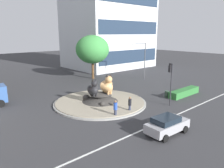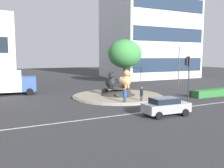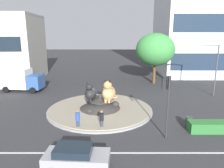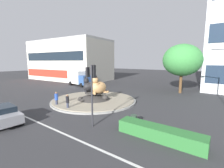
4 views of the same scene
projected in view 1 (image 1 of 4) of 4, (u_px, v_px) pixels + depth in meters
name	position (u px, v px, depth m)	size (l,w,h in m)	color
ground_plane	(100.00, 103.00, 26.79)	(160.00, 160.00, 0.00)	#333335
lane_centreline	(156.00, 124.00, 20.57)	(112.00, 0.20, 0.01)	silver
roundabout_island	(100.00, 100.00, 26.72)	(11.37, 11.37, 1.18)	gray
cat_statue_black	(93.00, 89.00, 25.74)	(1.72, 2.21, 2.14)	black
cat_statue_calico	(107.00, 86.00, 26.79)	(1.91, 2.48, 2.52)	tan
traffic_light_mast	(171.00, 75.00, 25.04)	(0.72, 0.52, 5.10)	#2D2D33
office_tower	(108.00, 1.00, 53.02)	(19.83, 15.85, 32.50)	silver
clipped_hedge_strip	(184.00, 92.00, 29.98)	(5.92, 1.20, 0.90)	#2D7033
broadleaf_tree_behind_island	(92.00, 49.00, 40.00)	(6.19, 6.19, 8.20)	brown
streetlight_arm	(143.00, 58.00, 39.38)	(2.76, 0.79, 6.79)	#4C4C51
pedestrian_blue_shirt	(115.00, 108.00, 22.07)	(0.39, 0.39, 1.81)	#33384C
pedestrian_black_shirt	(130.00, 104.00, 23.41)	(0.35, 0.35, 1.78)	#33384C
sedan_on_far_lane	(167.00, 125.00, 18.44)	(4.17, 2.21, 1.57)	#99999E
litter_bin	(167.00, 94.00, 29.12)	(0.56, 0.56, 0.90)	#2D4233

